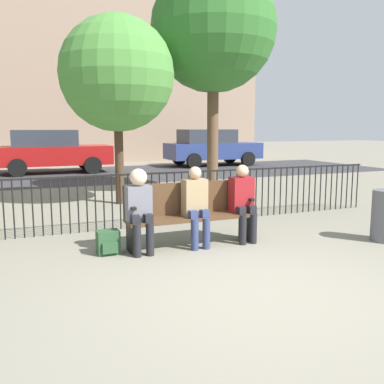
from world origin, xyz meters
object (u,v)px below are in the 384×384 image
at_px(seated_person_1, 196,203).
at_px(tree_0, 117,74).
at_px(seated_person_2, 243,199).
at_px(parked_car_1, 211,147).
at_px(seated_person_0, 139,205).
at_px(tree_1, 213,30).
at_px(parked_car_0, 51,151).
at_px(park_bench, 190,211).
at_px(backpack, 108,242).

height_order(seated_person_1, tree_0, tree_0).
xyz_separation_m(seated_person_2, parked_car_1, (5.03, 11.86, 0.19)).
height_order(seated_person_0, tree_1, tree_1).
height_order(seated_person_0, tree_0, tree_0).
bearing_deg(parked_car_0, tree_1, -62.16).
xyz_separation_m(park_bench, seated_person_2, (0.81, -0.13, 0.15)).
bearing_deg(tree_1, parked_car_0, 117.84).
distance_m(seated_person_1, parked_car_1, 13.20).
height_order(tree_0, parked_car_1, tree_0).
xyz_separation_m(seated_person_1, parked_car_1, (5.81, 11.86, 0.19)).
xyz_separation_m(backpack, tree_1, (3.71, 4.51, 4.00)).
xyz_separation_m(parked_car_0, parked_car_1, (6.90, 0.51, 0.00)).
bearing_deg(seated_person_2, seated_person_0, 179.98).
bearing_deg(tree_0, seated_person_2, -75.99).
height_order(seated_person_0, seated_person_2, seated_person_0).
distance_m(backpack, tree_1, 7.07).
height_order(backpack, parked_car_1, parked_car_1).
bearing_deg(backpack, parked_car_0, 89.18).
relative_size(park_bench, tree_0, 0.47).
distance_m(seated_person_0, seated_person_2, 1.61).
bearing_deg(backpack, parked_car_1, 58.95).
distance_m(park_bench, seated_person_1, 0.20).
bearing_deg(parked_car_0, tree_0, -83.18).
relative_size(seated_person_2, tree_1, 0.20).
bearing_deg(park_bench, seated_person_1, -73.53).
distance_m(seated_person_1, backpack, 1.35).
height_order(tree_0, tree_1, tree_1).
xyz_separation_m(seated_person_0, tree_1, (3.29, 4.63, 3.49)).
bearing_deg(park_bench, seated_person_2, -9.28).
bearing_deg(parked_car_1, seated_person_0, -119.26).
bearing_deg(tree_0, seated_person_0, -99.16).
bearing_deg(tree_0, parked_car_0, 96.82).
xyz_separation_m(park_bench, seated_person_1, (0.04, -0.13, 0.15)).
height_order(park_bench, tree_1, tree_1).
distance_m(seated_person_0, tree_0, 4.53).
bearing_deg(parked_car_0, seated_person_1, -84.49).
distance_m(seated_person_2, tree_1, 6.05).
bearing_deg(park_bench, tree_1, 61.05).
height_order(seated_person_0, parked_car_0, parked_car_0).
distance_m(seated_person_0, tree_1, 6.67).
distance_m(park_bench, backpack, 1.26).
xyz_separation_m(seated_person_1, backpack, (-1.25, 0.13, -0.49)).
height_order(seated_person_2, tree_0, tree_0).
relative_size(park_bench, seated_person_2, 1.65).
bearing_deg(seated_person_0, park_bench, 9.39).
xyz_separation_m(park_bench, tree_1, (2.49, 4.50, 3.66)).
relative_size(backpack, parked_car_1, 0.08).
bearing_deg(tree_0, park_bench, -87.47).
distance_m(seated_person_0, backpack, 0.67).
xyz_separation_m(seated_person_2, tree_1, (1.68, 4.63, 3.51)).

